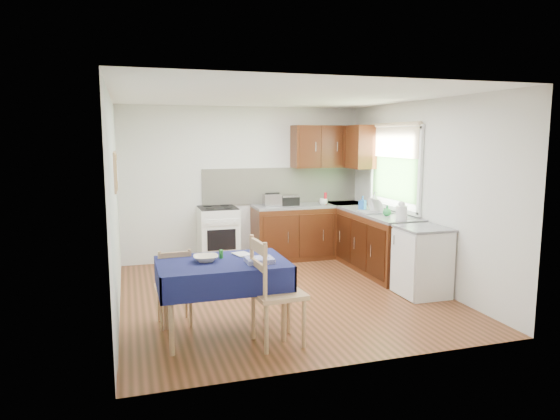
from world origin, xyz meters
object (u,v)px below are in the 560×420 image
object	(u,v)px
dining_table	(222,271)
dish_rack	(375,211)
kettle	(401,212)
chair_near	(273,288)
chair_far	(174,285)
sandwich_press	(289,200)
toaster	(272,200)

from	to	relation	value
dining_table	dish_rack	world-z (taller)	dish_rack
dining_table	kettle	world-z (taller)	kettle
dish_rack	chair_near	bearing A→B (deg)	-127.48
dining_table	chair_far	world-z (taller)	chair_far
kettle	sandwich_press	bearing A→B (deg)	118.06
chair_far	sandwich_press	distance (m)	3.29
toaster	dining_table	bearing A→B (deg)	-122.47
chair_near	toaster	bearing A→B (deg)	-20.58
dining_table	chair_near	world-z (taller)	chair_near
chair_near	toaster	xyz separation A→B (m)	(0.94, 3.24, 0.44)
sandwich_press	kettle	xyz separation A→B (m)	(0.99, -1.85, 0.03)
chair_far	dish_rack	distance (m)	3.36
chair_far	sandwich_press	bearing A→B (deg)	-132.17
chair_near	sandwich_press	size ratio (longest dim) A/B	3.65
dish_rack	chair_far	bearing A→B (deg)	-147.90
dining_table	sandwich_press	distance (m)	3.35
chair_far	sandwich_press	xyz separation A→B (m)	(2.09, 2.48, 0.53)
toaster	dish_rack	xyz separation A→B (m)	(1.26, -1.14, -0.08)
chair_far	toaster	distance (m)	3.10
dining_table	kettle	size ratio (longest dim) A/B	5.02
sandwich_press	toaster	bearing A→B (deg)	-178.36
chair_near	dish_rack	world-z (taller)	dish_rack
dining_table	chair_far	xyz separation A→B (m)	(-0.44, 0.42, -0.22)
chair_near	dish_rack	xyz separation A→B (m)	(2.19, 2.09, 0.36)
toaster	sandwich_press	distance (m)	0.29
dining_table	sandwich_press	xyz separation A→B (m)	(1.65, 2.90, 0.31)
sandwich_press	dish_rack	distance (m)	1.51
toaster	dish_rack	world-z (taller)	toaster
chair_near	kettle	bearing A→B (deg)	-62.06
dish_rack	kettle	size ratio (longest dim) A/B	1.75
dining_table	chair_near	size ratio (longest dim) A/B	1.21
dining_table	sandwich_press	world-z (taller)	sandwich_press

